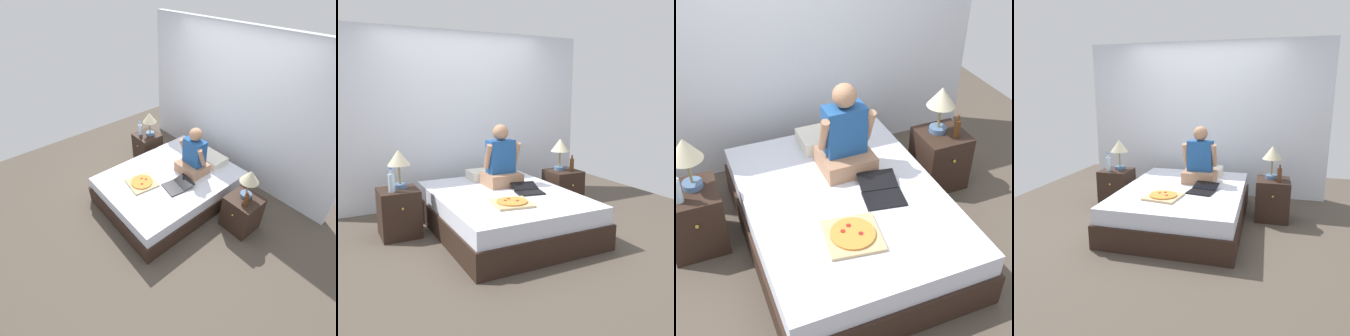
{
  "view_description": "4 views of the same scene",
  "coord_description": "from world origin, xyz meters",
  "views": [
    {
      "loc": [
        2.47,
        -2.12,
        3.13
      ],
      "look_at": [
        0.09,
        -0.11,
        0.73
      ],
      "focal_mm": 28.0,
      "sensor_mm": 36.0,
      "label": 1
    },
    {
      "loc": [
        -1.92,
        -3.85,
        1.66
      ],
      "look_at": [
        0.05,
        0.03,
        0.76
      ],
      "focal_mm": 40.0,
      "sensor_mm": 36.0,
      "label": 2
    },
    {
      "loc": [
        -1.1,
        -2.69,
        2.85
      ],
      "look_at": [
        -0.03,
        -0.06,
        0.79
      ],
      "focal_mm": 50.0,
      "sensor_mm": 36.0,
      "label": 3
    },
    {
      "loc": [
        1.04,
        -4.02,
        1.7
      ],
      "look_at": [
        0.04,
        -0.22,
        0.79
      ],
      "focal_mm": 35.0,
      "sensor_mm": 36.0,
      "label": 4
    }
  ],
  "objects": [
    {
      "name": "ground_plane",
      "position": [
        0.0,
        0.0,
        0.0
      ],
      "size": [
        5.94,
        5.94,
        0.0
      ],
      "primitive_type": "plane",
      "color": "#4C4238"
    },
    {
      "name": "wall_back",
      "position": [
        0.0,
        1.42,
        1.25
      ],
      "size": [
        3.94,
        0.12,
        2.5
      ],
      "primitive_type": "cube",
      "color": "silver",
      "rests_on": "ground"
    },
    {
      "name": "bed",
      "position": [
        0.0,
        0.0,
        0.23
      ],
      "size": [
        1.59,
        2.13,
        0.47
      ],
      "color": "black",
      "rests_on": "ground"
    },
    {
      "name": "nightstand_left",
      "position": [
        -1.15,
        0.4,
        0.28
      ],
      "size": [
        0.44,
        0.47,
        0.56
      ],
      "color": "black",
      "rests_on": "ground"
    },
    {
      "name": "lamp_on_left_nightstand",
      "position": [
        -1.11,
        0.45,
        0.88
      ],
      "size": [
        0.26,
        0.26,
        0.45
      ],
      "color": "#4C6B93",
      "rests_on": "nightstand_left"
    },
    {
      "name": "water_bottle",
      "position": [
        -1.23,
        0.31,
        0.67
      ],
      "size": [
        0.07,
        0.07,
        0.28
      ],
      "color": "silver",
      "rests_on": "nightstand_left"
    },
    {
      "name": "nightstand_right",
      "position": [
        1.15,
        0.4,
        0.28
      ],
      "size": [
        0.44,
        0.47,
        0.56
      ],
      "color": "black",
      "rests_on": "ground"
    },
    {
      "name": "lamp_on_right_nightstand",
      "position": [
        1.12,
        0.45,
        0.88
      ],
      "size": [
        0.26,
        0.26,
        0.45
      ],
      "color": "#4C6B93",
      "rests_on": "nightstand_right"
    },
    {
      "name": "beer_bottle",
      "position": [
        1.22,
        0.3,
        0.65
      ],
      "size": [
        0.06,
        0.06,
        0.23
      ],
      "color": "#512D14",
      "rests_on": "nightstand_right"
    },
    {
      "name": "pillow",
      "position": [
        0.14,
        0.78,
        0.53
      ],
      "size": [
        0.52,
        0.34,
        0.12
      ],
      "primitive_type": "cube",
      "color": "silver",
      "rests_on": "bed"
    },
    {
      "name": "person_seated",
      "position": [
        0.15,
        0.36,
        0.76
      ],
      "size": [
        0.47,
        0.4,
        0.78
      ],
      "color": "#A37556",
      "rests_on": "bed"
    },
    {
      "name": "laptop",
      "position": [
        0.28,
        -0.1,
        0.49
      ],
      "size": [
        0.38,
        0.46,
        0.07
      ],
      "color": "black",
      "rests_on": "bed"
    },
    {
      "name": "pizza_box",
      "position": [
        -0.13,
        -0.46,
        0.49
      ],
      "size": [
        0.45,
        0.45,
        0.04
      ],
      "color": "tan",
      "rests_on": "bed"
    }
  ]
}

